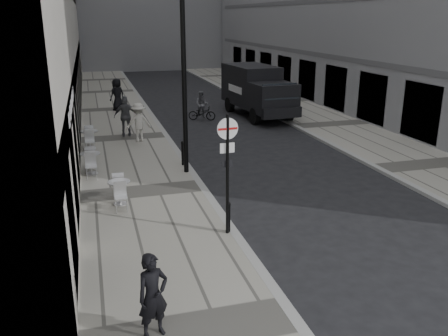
# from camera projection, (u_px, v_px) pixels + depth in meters

# --- Properties ---
(sidewalk) EXTENTS (4.00, 60.00, 0.12)m
(sidewalk) POSITION_uv_depth(u_px,v_px,m) (125.00, 138.00, 22.74)
(sidewalk) COLOR gray
(sidewalk) RESTS_ON ground
(far_sidewalk) EXTENTS (4.00, 60.00, 0.12)m
(far_sidewalk) POSITION_uv_depth(u_px,v_px,m) (331.00, 125.00, 25.60)
(far_sidewalk) COLOR gray
(far_sidewalk) RESTS_ON ground
(walking_man) EXTENTS (0.69, 0.57, 1.61)m
(walking_man) POSITION_uv_depth(u_px,v_px,m) (153.00, 296.00, 8.35)
(walking_man) COLOR black
(walking_man) RESTS_ON sidewalk
(sign_post) EXTENTS (0.55, 0.10, 3.21)m
(sign_post) POSITION_uv_depth(u_px,v_px,m) (227.00, 159.00, 12.02)
(sign_post) COLOR black
(sign_post) RESTS_ON sidewalk
(lamppost) EXTENTS (0.30, 0.30, 6.67)m
(lamppost) POSITION_uv_depth(u_px,v_px,m) (184.00, 71.00, 16.52)
(lamppost) COLOR black
(lamppost) RESTS_ON sidewalk
(bollard_near) EXTENTS (0.12, 0.12, 0.89)m
(bollard_near) POSITION_uv_depth(u_px,v_px,m) (183.00, 154.00, 18.33)
(bollard_near) COLOR black
(bollard_near) RESTS_ON sidewalk
(bollard_far) EXTENTS (0.11, 0.11, 0.80)m
(bollard_far) POSITION_uv_depth(u_px,v_px,m) (228.00, 218.00, 12.60)
(bollard_far) COLOR black
(bollard_far) RESTS_ON sidewalk
(panel_van) EXTENTS (2.75, 6.31, 2.90)m
(panel_van) POSITION_uv_depth(u_px,v_px,m) (256.00, 88.00, 27.71)
(panel_van) COLOR black
(panel_van) RESTS_ON ground
(cyclist) EXTENTS (1.63, 1.06, 1.66)m
(cyclist) POSITION_uv_depth(u_px,v_px,m) (202.00, 109.00, 26.84)
(cyclist) COLOR black
(cyclist) RESTS_ON ground
(pedestrian_a) EXTENTS (1.17, 0.55, 1.94)m
(pedestrian_a) POSITION_uv_depth(u_px,v_px,m) (126.00, 116.00, 22.64)
(pedestrian_a) COLOR #4F4F54
(pedestrian_a) RESTS_ON sidewalk
(pedestrian_b) EXTENTS (1.21, 0.77, 1.78)m
(pedestrian_b) POSITION_uv_depth(u_px,v_px,m) (139.00, 122.00, 21.68)
(pedestrian_b) COLOR #BCB7AD
(pedestrian_b) RESTS_ON sidewalk
(pedestrian_c) EXTENTS (1.13, 1.03, 1.95)m
(pedestrian_c) POSITION_uv_depth(u_px,v_px,m) (117.00, 95.00, 29.00)
(pedestrian_c) COLOR black
(pedestrian_c) RESTS_ON sidewalk
(cafe_table_near) EXTENTS (0.68, 1.53, 0.87)m
(cafe_table_near) POSITION_uv_depth(u_px,v_px,m) (120.00, 191.00, 14.45)
(cafe_table_near) COLOR silver
(cafe_table_near) RESTS_ON sidewalk
(cafe_table_mid) EXTENTS (0.73, 1.65, 0.94)m
(cafe_table_mid) POSITION_uv_depth(u_px,v_px,m) (90.00, 138.00, 20.57)
(cafe_table_mid) COLOR silver
(cafe_table_mid) RESTS_ON sidewalk
(cafe_table_far) EXTENTS (0.72, 1.63, 0.93)m
(cafe_table_far) POSITION_uv_depth(u_px,v_px,m) (91.00, 162.00, 17.26)
(cafe_table_far) COLOR #B9B8BB
(cafe_table_far) RESTS_ON sidewalk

